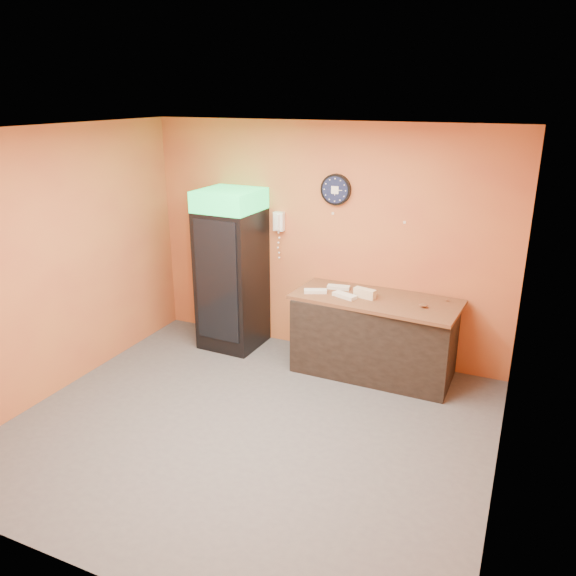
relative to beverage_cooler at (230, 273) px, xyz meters
The scene contains 15 objects.
floor 2.17m from the beverage_cooler, 55.82° to the right, with size 4.50×4.50×0.00m, color #47474C.
back_wall 1.23m from the beverage_cooler, 19.92° to the left, with size 4.50×0.02×2.80m, color #C97538.
left_wall 2.02m from the beverage_cooler, 125.86° to the right, with size 0.02×4.00×2.80m, color #C97538.
right_wall 3.73m from the beverage_cooler, 25.67° to the right, with size 0.02×4.00×2.80m, color #C97538.
ceiling 2.66m from the beverage_cooler, 55.82° to the right, with size 4.50×4.00×0.02m, color white.
beverage_cooler is the anchor object (origin of this frame).
prep_counter 1.94m from the beverage_cooler, ahead, with size 1.77×0.79×0.88m, color black.
wall_clock 1.66m from the beverage_cooler, 16.63° to the left, with size 0.36×0.06×0.36m.
wall_phone 0.87m from the beverage_cooler, 33.88° to the left, with size 0.13×0.11×0.23m.
butcher_paper 1.87m from the beverage_cooler, ahead, with size 1.84×0.82×0.04m, color brown.
sub_roll_stack 1.75m from the beverage_cooler, ahead, with size 0.26×0.14×0.11m.
wrapped_sandwich_left 1.19m from the beverage_cooler, ahead, with size 0.26×0.10×0.04m, color silver.
wrapped_sandwich_mid 1.54m from the beverage_cooler, ahead, with size 0.28×0.11×0.04m, color silver.
wrapped_sandwich_right 1.38m from the beverage_cooler, ahead, with size 0.26×0.10×0.04m, color silver.
kitchen_tool 1.82m from the beverage_cooler, ahead, with size 0.05×0.05×0.05m, color silver.
Camera 1 is at (2.26, -4.16, 3.10)m, focal length 35.00 mm.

